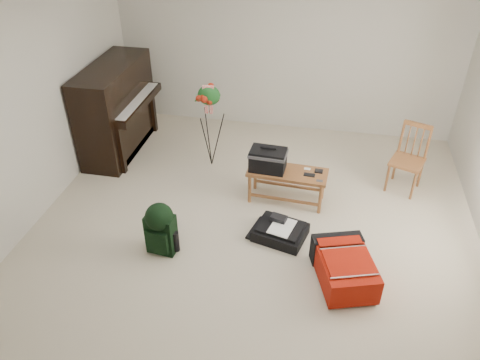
% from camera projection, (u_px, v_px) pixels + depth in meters
% --- Properties ---
extents(floor, '(5.00, 5.50, 0.01)m').
position_uv_depth(floor, '(250.00, 239.00, 5.19)').
color(floor, beige).
rests_on(floor, ground).
extents(ceiling, '(5.00, 5.50, 0.01)m').
position_uv_depth(ceiling, '(254.00, 7.00, 3.78)').
color(ceiling, white).
rests_on(ceiling, wall_back).
extents(wall_back, '(5.00, 0.04, 2.50)m').
position_uv_depth(wall_back, '(286.00, 48.00, 6.70)').
color(wall_back, beige).
rests_on(wall_back, floor).
extents(wall_left, '(0.04, 5.50, 2.50)m').
position_uv_depth(wall_left, '(17.00, 118.00, 4.90)').
color(wall_left, beige).
rests_on(wall_left, floor).
extents(piano, '(0.71, 1.50, 1.25)m').
position_uv_depth(piano, '(117.00, 111.00, 6.50)').
color(piano, black).
rests_on(piano, floor).
extents(bench, '(0.97, 0.43, 0.73)m').
position_uv_depth(bench, '(274.00, 164.00, 5.52)').
color(bench, '#965931').
rests_on(bench, floor).
extents(dining_chair, '(0.49, 0.49, 0.87)m').
position_uv_depth(dining_chair, '(407.00, 159.00, 5.78)').
color(dining_chair, '#965931').
rests_on(dining_chair, floor).
extents(red_suitcase, '(0.70, 0.87, 0.32)m').
position_uv_depth(red_suitcase, '(344.00, 264.00, 4.65)').
color(red_suitcase, '#B71A07').
rests_on(red_suitcase, floor).
extents(black_duffel, '(0.63, 0.55, 0.23)m').
position_uv_depth(black_duffel, '(280.00, 231.00, 5.19)').
color(black_duffel, black).
rests_on(black_duffel, floor).
extents(green_backpack, '(0.32, 0.30, 0.60)m').
position_uv_depth(green_backpack, '(160.00, 226.00, 4.87)').
color(green_backpack, black).
rests_on(green_backpack, floor).
extents(flower_stand, '(0.41, 0.41, 1.20)m').
position_uv_depth(flower_stand, '(210.00, 127.00, 6.15)').
color(flower_stand, black).
rests_on(flower_stand, floor).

